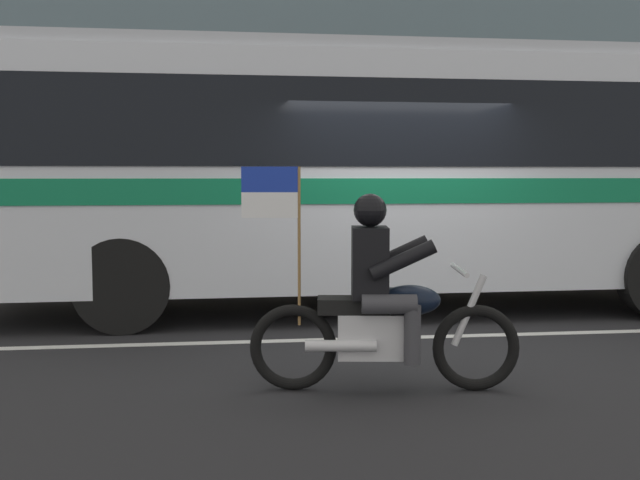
# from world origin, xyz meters

# --- Properties ---
(ground_plane) EXTENTS (60.00, 60.00, 0.00)m
(ground_plane) POSITION_xyz_m (0.00, 0.00, 0.00)
(ground_plane) COLOR black
(sidewalk_curb) EXTENTS (28.00, 3.80, 0.15)m
(sidewalk_curb) POSITION_xyz_m (0.00, 5.10, 0.07)
(sidewalk_curb) COLOR #B7B2A8
(sidewalk_curb) RESTS_ON ground_plane
(lane_center_stripe) EXTENTS (26.60, 0.14, 0.01)m
(lane_center_stripe) POSITION_xyz_m (0.00, -0.60, 0.00)
(lane_center_stripe) COLOR silver
(lane_center_stripe) RESTS_ON ground_plane
(transit_bus) EXTENTS (10.68, 2.73, 3.22)m
(transit_bus) POSITION_xyz_m (0.26, 1.19, 1.88)
(transit_bus) COLOR silver
(transit_bus) RESTS_ON ground_plane
(motorcycle_with_rider) EXTENTS (2.18, 0.68, 1.78)m
(motorcycle_with_rider) POSITION_xyz_m (-0.71, -2.47, 0.67)
(motorcycle_with_rider) COLOR black
(motorcycle_with_rider) RESTS_ON ground_plane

